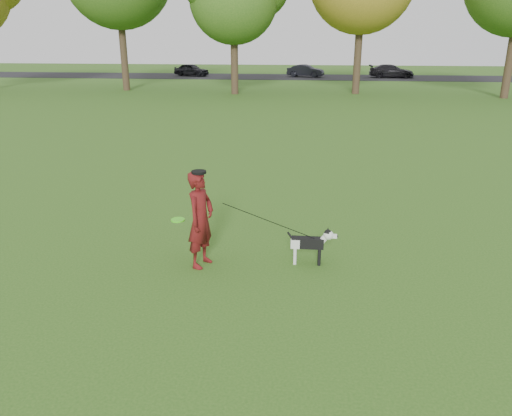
# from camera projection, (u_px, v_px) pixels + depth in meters

# --- Properties ---
(ground) EXTENTS (120.00, 120.00, 0.00)m
(ground) POSITION_uv_depth(u_px,v_px,m) (246.00, 256.00, 8.89)
(ground) COLOR #285116
(ground) RESTS_ON ground
(road) EXTENTS (120.00, 7.00, 0.02)m
(road) POSITION_uv_depth(u_px,v_px,m) (300.00, 77.00, 46.44)
(road) COLOR black
(road) RESTS_ON ground
(man) EXTENTS (0.57, 0.70, 1.65)m
(man) POSITION_uv_depth(u_px,v_px,m) (201.00, 220.00, 8.28)
(man) COLOR #540C14
(man) RESTS_ON ground
(dog) EXTENTS (0.87, 0.17, 0.66)m
(dog) POSITION_uv_depth(u_px,v_px,m) (311.00, 242.00, 8.46)
(dog) COLOR black
(dog) RESTS_ON ground
(car_left) EXTENTS (3.60, 2.39, 1.14)m
(car_left) POSITION_uv_depth(u_px,v_px,m) (191.00, 70.00, 47.31)
(car_left) COLOR black
(car_left) RESTS_ON road
(car_mid) EXTENTS (3.54, 1.94, 1.11)m
(car_mid) POSITION_uv_depth(u_px,v_px,m) (306.00, 71.00, 46.21)
(car_mid) COLOR black
(car_mid) RESTS_ON road
(car_right) EXTENTS (4.03, 1.70, 1.16)m
(car_right) POSITION_uv_depth(u_px,v_px,m) (391.00, 71.00, 45.41)
(car_right) COLOR black
(car_right) RESTS_ON road
(man_held_items) EXTENTS (2.45, 0.45, 1.22)m
(man_held_items) POSITION_uv_depth(u_px,v_px,m) (271.00, 222.00, 8.25)
(man_held_items) COLOR #47E01C
(man_held_items) RESTS_ON ground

